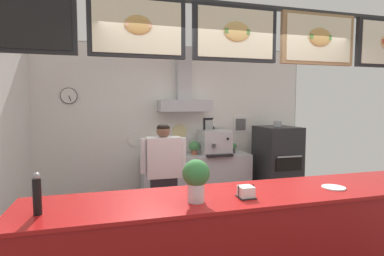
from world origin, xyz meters
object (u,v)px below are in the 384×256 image
napkin_holder (246,192)px  pepper_grinder (37,194)px  potted_thyme (154,148)px  potted_oregano (233,147)px  espresso_machine (215,142)px  basil_vase (196,178)px  potted_rosemary (172,150)px  pizza_oven (277,166)px  condiment_plate (334,188)px  shop_worker (164,180)px  potted_sage (194,147)px

napkin_holder → pepper_grinder: bearing=178.7°
potted_thyme → potted_oregano: bearing=0.9°
espresso_machine → potted_oregano: 0.38m
espresso_machine → basil_vase: (-1.11, -2.66, 0.08)m
espresso_machine → potted_rosemary: espresso_machine is taller
pizza_oven → basil_vase: size_ratio=4.41×
condiment_plate → napkin_holder: bearing=-177.4°
potted_thyme → condiment_plate: potted_thyme is taller
pepper_grinder → potted_rosemary: bearing=60.0°
basil_vase → condiment_plate: basil_vase is taller
shop_worker → potted_sage: bearing=-121.2°
potted_sage → condiment_plate: size_ratio=1.11×
condiment_plate → pepper_grinder: pepper_grinder is taller
potted_rosemary → potted_sage: bearing=7.9°
potted_sage → basil_vase: basil_vase is taller
basil_vase → condiment_plate: (1.34, 0.03, -0.18)m
potted_thyme → shop_worker: bearing=-92.7°
pizza_oven → basil_vase: bearing=-132.3°
pizza_oven → espresso_machine: (-1.06, 0.27, 0.43)m
shop_worker → condiment_plate: 2.01m
potted_oregano → potted_sage: bearing=179.7°
espresso_machine → condiment_plate: 2.64m
pizza_oven → potted_rosemary: bearing=171.8°
espresso_machine → basil_vase: size_ratio=1.56×
pizza_oven → condiment_plate: size_ratio=7.11×
potted_sage → napkin_holder: bearing=-96.8°
napkin_holder → potted_sage: bearing=83.2°
condiment_plate → basil_vase: bearing=-178.6°
pizza_oven → pepper_grinder: pizza_oven is taller
shop_worker → pepper_grinder: bearing=52.9°
napkin_holder → pepper_grinder: size_ratio=0.48×
shop_worker → pepper_grinder: size_ratio=5.11×
shop_worker → condiment_plate: bearing=133.0°
potted_sage → espresso_machine: bearing=-7.0°
espresso_machine → potted_sage: (-0.36, 0.04, -0.07)m
condiment_plate → potted_sage: bearing=102.4°
shop_worker → potted_thyme: (0.05, 1.17, 0.26)m
potted_sage → basil_vase: 2.82m
potted_sage → pepper_grinder: (-1.92, -2.68, 0.11)m
potted_thyme → basil_vase: size_ratio=0.83×
potted_rosemary → condiment_plate: (0.99, -2.62, -0.00)m
potted_oregano → pizza_oven: bearing=-24.1°
potted_sage → potted_thyme: bearing=-177.9°
shop_worker → potted_oregano: bearing=-140.0°
pizza_oven → shop_worker: size_ratio=0.97×
pizza_oven → condiment_plate: (-0.83, -2.36, 0.33)m
pizza_oven → potted_thyme: 2.17m
shop_worker → pepper_grinder: shop_worker is taller
potted_rosemary → potted_oregano: bearing=2.7°
espresso_machine → pepper_grinder: (-2.28, -2.64, 0.04)m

